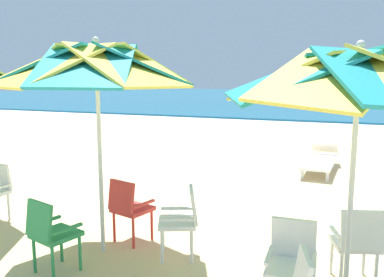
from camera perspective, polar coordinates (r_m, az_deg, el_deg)
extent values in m
plane|color=#D3B784|center=(7.24, 24.25, -9.56)|extent=(80.00, 80.00, 0.00)
cube|color=#19607F|center=(37.36, 21.66, 5.13)|extent=(80.00, 36.00, 0.10)
cube|color=white|center=(19.12, 22.24, 1.77)|extent=(80.00, 0.70, 0.01)
cylinder|color=silver|center=(4.13, 21.46, -8.14)|extent=(0.05, 0.05, 2.07)
cube|color=#EFDB4C|center=(4.52, 25.16, 8.07)|extent=(1.31, 1.37, 0.52)
cube|color=teal|center=(4.51, 19.38, 8.41)|extent=(1.29, 1.41, 0.52)
cube|color=#EFDB4C|center=(4.21, 14.86, 8.61)|extent=(1.37, 1.31, 0.52)
cube|color=teal|center=(3.76, 14.12, 8.62)|extent=(1.41, 1.29, 0.52)
cube|color=#EFDB4C|center=(3.42, 18.85, 8.39)|extent=(1.31, 1.37, 0.52)
sphere|color=silver|center=(3.97, 22.69, 12.12)|extent=(0.08, 0.08, 0.08)
cube|color=white|center=(4.76, 21.89, -13.51)|extent=(0.55, 0.55, 0.05)
cube|color=white|center=(4.50, 22.87, -11.80)|extent=(0.43, 0.21, 0.40)
cube|color=white|center=(4.66, 19.58, -12.40)|extent=(0.15, 0.39, 0.03)
cube|color=white|center=(4.78, 24.30, -12.13)|extent=(0.15, 0.39, 0.03)
cylinder|color=white|center=(4.95, 19.07, -15.36)|extent=(0.04, 0.04, 0.41)
cylinder|color=white|center=(5.06, 23.06, -15.08)|extent=(0.04, 0.04, 0.41)
cylinder|color=white|center=(4.65, 20.26, -17.11)|extent=(0.04, 0.04, 0.41)
cylinder|color=white|center=(4.76, 24.51, -16.75)|extent=(0.04, 0.04, 0.41)
cube|color=white|center=(4.01, 13.74, -17.49)|extent=(0.45, 0.45, 0.05)
cube|color=white|center=(4.10, 14.13, -13.44)|extent=(0.42, 0.11, 0.40)
cube|color=white|center=(3.95, 16.81, -16.26)|extent=(0.05, 0.40, 0.03)
cube|color=white|center=(3.98, 10.82, -15.83)|extent=(0.05, 0.40, 0.03)
cylinder|color=silver|center=(5.06, -12.78, -4.09)|extent=(0.05, 0.05, 2.16)
cube|color=teal|center=(4.85, -6.41, 10.18)|extent=(1.37, 1.28, 0.50)
cube|color=#EFDB4C|center=(5.28, -7.93, 10.05)|extent=(1.28, 1.36, 0.50)
cube|color=teal|center=(5.51, -12.07, 9.90)|extent=(1.28, 1.37, 0.50)
cube|color=#EFDB4C|center=(5.43, -16.75, 9.73)|extent=(1.36, 1.28, 0.50)
cube|color=teal|center=(5.08, -19.85, 9.65)|extent=(1.37, 1.28, 0.50)
cube|color=#EFDB4C|center=(4.64, -19.40, 9.78)|extent=(1.28, 1.36, 0.50)
cube|color=teal|center=(4.36, -14.83, 10.06)|extent=(1.28, 1.37, 0.50)
cube|color=#EFDB4C|center=(4.46, -9.07, 10.22)|extent=(1.36, 1.28, 0.50)
sphere|color=silver|center=(4.95, -13.42, 13.34)|extent=(0.08, 0.08, 0.08)
cube|color=white|center=(4.99, -2.13, -11.74)|extent=(0.57, 0.57, 0.05)
cube|color=white|center=(4.92, 0.21, -9.28)|extent=(0.25, 0.42, 0.40)
cube|color=white|center=(4.77, -2.16, -11.36)|extent=(0.38, 0.19, 0.03)
cube|color=white|center=(5.15, -2.13, -9.80)|extent=(0.38, 0.19, 0.03)
cylinder|color=white|center=(4.93, -4.25, -15.00)|extent=(0.04, 0.04, 0.41)
cylinder|color=white|center=(5.25, -4.08, -13.43)|extent=(0.04, 0.04, 0.41)
cylinder|color=white|center=(4.92, -0.01, -14.99)|extent=(0.04, 0.04, 0.41)
cylinder|color=white|center=(5.25, -0.13, -13.42)|extent=(0.04, 0.04, 0.41)
cube|color=#2D8C4C|center=(4.89, -18.59, -12.69)|extent=(0.55, 0.55, 0.05)
cube|color=#2D8C4C|center=(4.71, -20.77, -10.73)|extent=(0.43, 0.21, 0.40)
cube|color=#2D8C4C|center=(5.01, -19.97, -10.90)|extent=(0.15, 0.39, 0.03)
cube|color=#2D8C4C|center=(4.70, -17.25, -12.11)|extent=(0.15, 0.39, 0.03)
cylinder|color=#2D8C4C|center=(5.20, -17.94, -14.07)|extent=(0.04, 0.04, 0.41)
cylinder|color=#2D8C4C|center=(4.94, -15.51, -15.25)|extent=(0.04, 0.04, 0.41)
cylinder|color=#2D8C4C|center=(5.03, -21.33, -15.09)|extent=(0.04, 0.04, 0.41)
cylinder|color=#2D8C4C|center=(4.76, -19.01, -16.40)|extent=(0.04, 0.04, 0.41)
cube|color=red|center=(5.51, -8.35, -9.83)|extent=(0.54, 0.54, 0.05)
cube|color=red|center=(5.30, -9.94, -8.05)|extent=(0.43, 0.20, 0.40)
cube|color=red|center=(5.61, -9.85, -8.33)|extent=(0.14, 0.39, 0.03)
cube|color=red|center=(5.34, -6.83, -9.16)|extent=(0.14, 0.39, 0.03)
cylinder|color=red|center=(5.82, -8.32, -11.20)|extent=(0.04, 0.04, 0.41)
cylinder|color=red|center=(5.59, -5.69, -12.01)|extent=(0.04, 0.04, 0.41)
cylinder|color=red|center=(5.59, -10.91, -12.14)|extent=(0.04, 0.04, 0.41)
cylinder|color=red|center=(5.35, -8.27, -13.04)|extent=(0.04, 0.04, 0.41)
cube|color=white|center=(6.90, -25.42, -4.79)|extent=(0.43, 0.14, 0.40)
cylinder|color=white|center=(6.87, -24.42, -8.75)|extent=(0.04, 0.04, 0.41)
cube|color=white|center=(9.57, 17.43, -3.19)|extent=(0.74, 1.73, 0.06)
cube|color=white|center=(10.57, 18.17, -1.06)|extent=(0.63, 0.51, 0.36)
cube|color=white|center=(8.96, 18.53, -4.99)|extent=(0.06, 0.06, 0.22)
cube|color=white|center=(9.02, 15.28, -4.74)|extent=(0.06, 0.06, 0.22)
cube|color=white|center=(10.20, 19.26, -3.34)|extent=(0.06, 0.06, 0.22)
cube|color=white|center=(10.25, 16.40, -3.14)|extent=(0.06, 0.06, 0.22)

